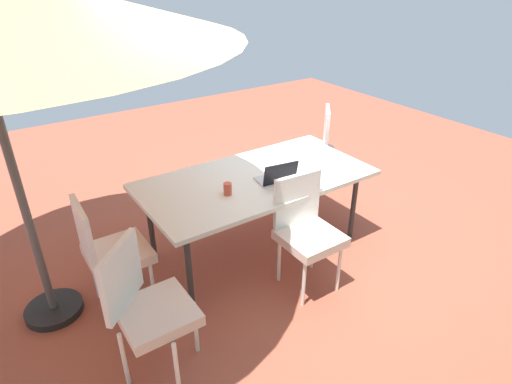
% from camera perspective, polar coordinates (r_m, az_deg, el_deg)
% --- Properties ---
extents(ground_plane, '(10.00, 10.00, 0.02)m').
position_cam_1_polar(ground_plane, '(4.30, 0.00, -7.33)').
color(ground_plane, '#9E4C38').
extents(dining_table, '(2.09, 1.08, 0.77)m').
position_cam_1_polar(dining_table, '(3.92, 0.00, 1.35)').
color(dining_table, silver).
rests_on(dining_table, ground_plane).
extents(chair_north, '(0.46, 0.47, 0.98)m').
position_cam_1_polar(chair_north, '(3.58, 6.67, -4.76)').
color(chair_north, beige).
rests_on(chair_north, ground_plane).
extents(chair_northeast, '(0.59, 0.59, 0.98)m').
position_cam_1_polar(chair_northeast, '(2.93, -14.22, -14.24)').
color(chair_northeast, beige).
rests_on(chair_northeast, ground_plane).
extents(chair_east, '(0.47, 0.46, 0.98)m').
position_cam_1_polar(chair_east, '(3.49, -18.86, -7.19)').
color(chair_east, beige).
rests_on(chair_east, ground_plane).
extents(chair_southwest, '(0.59, 0.58, 0.98)m').
position_cam_1_polar(chair_southwest, '(5.27, 7.55, 6.46)').
color(chair_southwest, beige).
rests_on(chair_southwest, ground_plane).
extents(laptop, '(0.35, 0.29, 0.21)m').
position_cam_1_polar(laptop, '(3.79, 2.76, 1.94)').
color(laptop, '#B7B7BC').
rests_on(laptop, dining_table).
extents(cup, '(0.07, 0.07, 0.10)m').
position_cam_1_polar(cup, '(3.59, -3.77, 0.41)').
color(cup, '#CC4C33').
rests_on(cup, dining_table).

